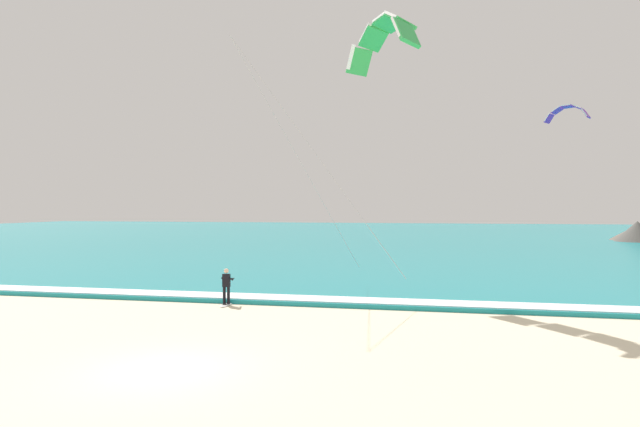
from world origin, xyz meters
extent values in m
plane|color=beige|center=(0.00, 0.00, 0.00)|extent=(200.00, 200.00, 0.00)
cube|color=teal|center=(0.00, 70.17, 0.10)|extent=(200.00, 120.00, 0.20)
cube|color=white|center=(0.00, 11.17, 0.22)|extent=(200.00, 1.61, 0.04)
ellipsoid|color=white|center=(-2.05, 9.91, 0.03)|extent=(0.54, 1.43, 0.05)
cube|color=black|center=(-2.05, 10.16, 0.07)|extent=(0.16, 0.07, 0.04)
cube|color=black|center=(-2.05, 9.66, 0.07)|extent=(0.16, 0.07, 0.04)
cylinder|color=black|center=(-2.15, 9.90, 0.42)|extent=(0.14, 0.14, 0.84)
cylinder|color=black|center=(-1.95, 9.92, 0.42)|extent=(0.14, 0.14, 0.84)
cube|color=black|center=(-2.05, 9.91, 1.14)|extent=(0.35, 0.22, 0.60)
sphere|color=beige|center=(-2.05, 9.91, 1.58)|extent=(0.22, 0.22, 0.22)
cylinder|color=black|center=(-2.24, 10.06, 1.19)|extent=(0.13, 0.51, 0.22)
cylinder|color=black|center=(-1.88, 10.08, 1.19)|extent=(0.13, 0.51, 0.22)
cylinder|color=black|center=(-2.08, 10.29, 1.19)|extent=(0.55, 0.08, 0.04)
cube|color=#3F3F42|center=(-2.06, 10.03, 0.92)|extent=(0.13, 0.09, 0.10)
cube|color=green|center=(6.08, 11.73, 12.59)|extent=(1.37, 1.65, 1.51)
cube|color=white|center=(5.66, 11.47, 12.80)|extent=(0.63, 0.88, 1.24)
cube|color=green|center=(5.74, 12.90, 13.57)|extent=(1.64, 1.88, 1.16)
cube|color=white|center=(5.32, 12.64, 13.79)|extent=(0.85, 1.19, 0.80)
cube|color=green|center=(5.04, 14.26, 13.92)|extent=(1.77, 1.86, 0.55)
cube|color=white|center=(4.62, 14.00, 14.14)|extent=(0.91, 1.29, 0.18)
cube|color=green|center=(4.15, 15.49, 13.57)|extent=(1.73, 1.65, 1.16)
cube|color=white|center=(3.73, 15.24, 13.79)|extent=(0.81, 1.19, 0.80)
cube|color=green|center=(3.26, 16.33, 12.59)|extent=(1.58, 1.20, 1.51)
cube|color=white|center=(2.84, 16.08, 12.80)|extent=(0.61, 0.84, 1.24)
cylinder|color=#B2B2B7|center=(2.03, 11.01, 6.89)|extent=(8.13, 1.46, 11.40)
cylinder|color=#B2B2B7|center=(0.62, 13.31, 6.89)|extent=(5.31, 6.07, 11.40)
cube|color=purple|center=(22.97, 48.37, 14.30)|extent=(1.09, 1.22, 1.06)
cube|color=white|center=(22.72, 48.07, 14.40)|extent=(0.61, 0.55, 0.93)
cube|color=purple|center=(22.36, 49.03, 15.08)|extent=(1.35, 1.38, 0.75)
cube|color=white|center=(22.10, 48.73, 15.18)|extent=(0.85, 0.73, 0.59)
cube|color=purple|center=(21.49, 49.81, 15.36)|extent=(1.44, 1.41, 0.27)
cube|color=white|center=(21.24, 49.50, 15.46)|extent=(0.91, 0.80, 0.12)
cube|color=purple|center=(20.58, 50.52, 15.08)|extent=(1.41, 1.34, 0.75)
cube|color=white|center=(20.32, 50.22, 15.18)|extent=(0.84, 0.74, 0.59)
cube|color=purple|center=(19.82, 51.01, 14.30)|extent=(1.22, 1.12, 1.06)
cube|color=white|center=(19.56, 50.71, 14.40)|extent=(0.62, 0.55, 0.93)
cone|color=#56514C|center=(32.07, 60.77, 1.37)|extent=(5.61, 5.61, 2.74)
cone|color=#665B51|center=(32.07, 63.85, 0.80)|extent=(5.28, 5.28, 1.59)
camera|label=1|loc=(7.35, -14.17, 4.57)|focal=31.01mm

